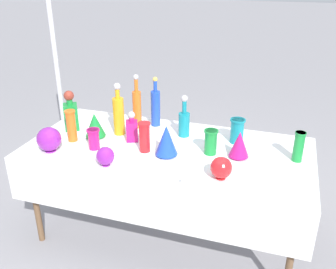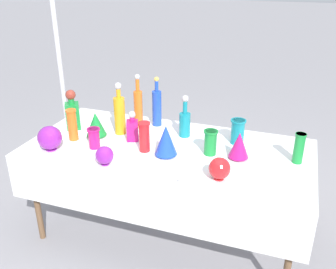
{
  "view_description": "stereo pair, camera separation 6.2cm",
  "coord_description": "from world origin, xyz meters",
  "px_view_note": "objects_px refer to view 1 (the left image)",
  "views": [
    {
      "loc": [
        0.74,
        -2.27,
        1.96
      ],
      "look_at": [
        0.0,
        0.0,
        0.86
      ],
      "focal_mm": 40.0,
      "sensor_mm": 36.0,
      "label": 1
    },
    {
      "loc": [
        0.79,
        -2.25,
        1.96
      ],
      "look_at": [
        0.0,
        0.0,
        0.86
      ],
      "focal_mm": 40.0,
      "sensor_mm": 36.0,
      "label": 2
    }
  ],
  "objects_px": {
    "square_decanter_0": "(132,129)",
    "slender_vase_3": "(71,125)",
    "slender_vase_4": "(299,146)",
    "canopy_pole": "(60,92)",
    "round_bowl_1": "(105,156)",
    "cardboard_box_behind_left": "(250,171)",
    "tall_bottle_0": "(137,107)",
    "fluted_vase_0": "(166,140)",
    "round_bowl_0": "(221,168)",
    "slender_vase_0": "(237,130)",
    "tall_bottle_1": "(156,107)",
    "square_decanter_1": "(71,113)",
    "tall_bottle_2": "(119,114)",
    "fluted_vase_1": "(95,125)",
    "slender_vase_2": "(94,138)",
    "fluted_vase_2": "(239,144)",
    "tall_bottle_3": "(184,121)",
    "slender_vase_1": "(144,136)",
    "slender_vase_5": "(211,141)",
    "round_bowl_2": "(49,139)"
  },
  "relations": [
    {
      "from": "fluted_vase_2",
      "to": "round_bowl_0",
      "type": "relative_size",
      "value": 1.32
    },
    {
      "from": "tall_bottle_0",
      "to": "fluted_vase_1",
      "type": "relative_size",
      "value": 2.3
    },
    {
      "from": "slender_vase_1",
      "to": "fluted_vase_0",
      "type": "bearing_deg",
      "value": -4.54
    },
    {
      "from": "slender_vase_3",
      "to": "slender_vase_0",
      "type": "bearing_deg",
      "value": 16.64
    },
    {
      "from": "square_decanter_0",
      "to": "canopy_pole",
      "type": "xyz_separation_m",
      "value": [
        -0.96,
        0.56,
        0.01
      ]
    },
    {
      "from": "round_bowl_1",
      "to": "slender_vase_3",
      "type": "bearing_deg",
      "value": 147.03
    },
    {
      "from": "fluted_vase_2",
      "to": "tall_bottle_2",
      "type": "bearing_deg",
      "value": 173.75
    },
    {
      "from": "slender_vase_0",
      "to": "slender_vase_4",
      "type": "xyz_separation_m",
      "value": [
        0.42,
        -0.16,
        0.01
      ]
    },
    {
      "from": "tall_bottle_3",
      "to": "slender_vase_5",
      "type": "distance_m",
      "value": 0.34
    },
    {
      "from": "slender_vase_2",
      "to": "slender_vase_4",
      "type": "relative_size",
      "value": 0.72
    },
    {
      "from": "slender_vase_1",
      "to": "round_bowl_0",
      "type": "bearing_deg",
      "value": -18.95
    },
    {
      "from": "tall_bottle_1",
      "to": "cardboard_box_behind_left",
      "type": "bearing_deg",
      "value": 38.88
    },
    {
      "from": "square_decanter_1",
      "to": "fluted_vase_1",
      "type": "distance_m",
      "value": 0.26
    },
    {
      "from": "slender_vase_3",
      "to": "fluted_vase_1",
      "type": "relative_size",
      "value": 1.26
    },
    {
      "from": "slender_vase_3",
      "to": "slender_vase_4",
      "type": "relative_size",
      "value": 1.14
    },
    {
      "from": "slender_vase_3",
      "to": "slender_vase_5",
      "type": "height_order",
      "value": "slender_vase_3"
    },
    {
      "from": "cardboard_box_behind_left",
      "to": "square_decanter_0",
      "type": "bearing_deg",
      "value": -131.36
    },
    {
      "from": "slender_vase_2",
      "to": "slender_vase_5",
      "type": "relative_size",
      "value": 0.84
    },
    {
      "from": "square_decanter_1",
      "to": "slender_vase_2",
      "type": "height_order",
      "value": "square_decanter_1"
    },
    {
      "from": "tall_bottle_3",
      "to": "slender_vase_4",
      "type": "bearing_deg",
      "value": -10.22
    },
    {
      "from": "tall_bottle_0",
      "to": "slender_vase_5",
      "type": "height_order",
      "value": "tall_bottle_0"
    },
    {
      "from": "slender_vase_4",
      "to": "round_bowl_1",
      "type": "height_order",
      "value": "slender_vase_4"
    },
    {
      "from": "slender_vase_0",
      "to": "fluted_vase_1",
      "type": "bearing_deg",
      "value": -167.13
    },
    {
      "from": "slender_vase_3",
      "to": "fluted_vase_2",
      "type": "distance_m",
      "value": 1.21
    },
    {
      "from": "round_bowl_0",
      "to": "round_bowl_1",
      "type": "bearing_deg",
      "value": -174.61
    },
    {
      "from": "tall_bottle_0",
      "to": "square_decanter_0",
      "type": "bearing_deg",
      "value": -76.73
    },
    {
      "from": "tall_bottle_3",
      "to": "square_decanter_0",
      "type": "distance_m",
      "value": 0.39
    },
    {
      "from": "tall_bottle_3",
      "to": "square_decanter_1",
      "type": "relative_size",
      "value": 1.02
    },
    {
      "from": "square_decanter_0",
      "to": "slender_vase_3",
      "type": "relative_size",
      "value": 0.97
    },
    {
      "from": "tall_bottle_2",
      "to": "slender_vase_0",
      "type": "relative_size",
      "value": 2.23
    },
    {
      "from": "slender_vase_0",
      "to": "fluted_vase_1",
      "type": "distance_m",
      "value": 1.05
    },
    {
      "from": "round_bowl_1",
      "to": "fluted_vase_1",
      "type": "bearing_deg",
      "value": 126.06
    },
    {
      "from": "tall_bottle_1",
      "to": "square_decanter_1",
      "type": "xyz_separation_m",
      "value": [
        -0.6,
        -0.28,
        -0.02
      ]
    },
    {
      "from": "tall_bottle_0",
      "to": "fluted_vase_0",
      "type": "height_order",
      "value": "tall_bottle_0"
    },
    {
      "from": "round_bowl_1",
      "to": "cardboard_box_behind_left",
      "type": "bearing_deg",
      "value": 57.89
    },
    {
      "from": "tall_bottle_0",
      "to": "fluted_vase_2",
      "type": "relative_size",
      "value": 2.31
    },
    {
      "from": "slender_vase_4",
      "to": "canopy_pole",
      "type": "height_order",
      "value": "canopy_pole"
    },
    {
      "from": "round_bowl_0",
      "to": "canopy_pole",
      "type": "bearing_deg",
      "value": 152.29
    },
    {
      "from": "tall_bottle_0",
      "to": "slender_vase_2",
      "type": "relative_size",
      "value": 2.92
    },
    {
      "from": "tall_bottle_1",
      "to": "tall_bottle_2",
      "type": "relative_size",
      "value": 0.99
    },
    {
      "from": "square_decanter_0",
      "to": "square_decanter_1",
      "type": "distance_m",
      "value": 0.53
    },
    {
      "from": "tall_bottle_2",
      "to": "cardboard_box_behind_left",
      "type": "xyz_separation_m",
      "value": [
        0.95,
        0.84,
        -0.8
      ]
    },
    {
      "from": "slender_vase_4",
      "to": "slender_vase_5",
      "type": "relative_size",
      "value": 1.18
    },
    {
      "from": "tall_bottle_2",
      "to": "fluted_vase_0",
      "type": "height_order",
      "value": "tall_bottle_2"
    },
    {
      "from": "square_decanter_0",
      "to": "fluted_vase_2",
      "type": "xyz_separation_m",
      "value": [
        0.78,
        -0.02,
        0.0
      ]
    },
    {
      "from": "round_bowl_0",
      "to": "cardboard_box_behind_left",
      "type": "height_order",
      "value": "round_bowl_0"
    },
    {
      "from": "tall_bottle_2",
      "to": "round_bowl_0",
      "type": "height_order",
      "value": "tall_bottle_2"
    },
    {
      "from": "tall_bottle_1",
      "to": "fluted_vase_1",
      "type": "relative_size",
      "value": 2.14
    },
    {
      "from": "slender_vase_4",
      "to": "round_bowl_0",
      "type": "relative_size",
      "value": 1.47
    },
    {
      "from": "slender_vase_2",
      "to": "round_bowl_2",
      "type": "relative_size",
      "value": 0.84
    }
  ]
}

